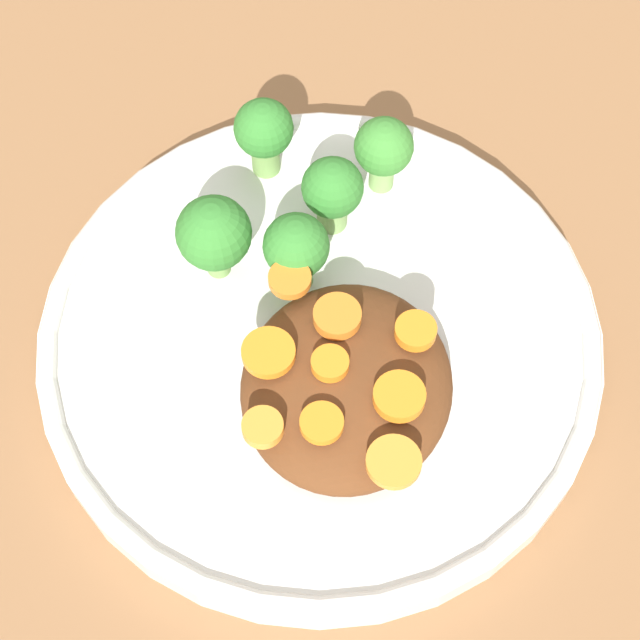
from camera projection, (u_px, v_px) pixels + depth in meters
name	position (u px, v px, depth m)	size (l,w,h in m)	color
ground_plane	(320.00, 352.00, 0.56)	(4.00, 4.00, 0.00)	#8C603D
plate	(320.00, 340.00, 0.55)	(0.29, 0.29, 0.02)	silver
stew_mound	(347.00, 386.00, 0.51)	(0.11, 0.10, 0.03)	#5B3319
broccoli_floret_0	(264.00, 132.00, 0.57)	(0.03, 0.03, 0.05)	#759E51
broccoli_floret_1	(296.00, 249.00, 0.54)	(0.03, 0.03, 0.05)	#759E51
broccoli_floret_2	(384.00, 149.00, 0.57)	(0.03, 0.03, 0.05)	#7FA85B
broccoli_floret_3	(214.00, 234.00, 0.54)	(0.04, 0.04, 0.05)	#759E51
broccoli_floret_4	(332.00, 191.00, 0.55)	(0.03, 0.03, 0.05)	#7FA85B
carrot_slice_0	(268.00, 353.00, 0.50)	(0.03, 0.03, 0.01)	orange
carrot_slice_1	(322.00, 423.00, 0.48)	(0.02, 0.02, 0.00)	orange
carrot_slice_2	(337.00, 316.00, 0.51)	(0.02, 0.02, 0.01)	orange
carrot_slice_3	(399.00, 396.00, 0.49)	(0.02, 0.02, 0.01)	orange
carrot_slice_4	(330.00, 363.00, 0.50)	(0.02, 0.02, 0.01)	orange
carrot_slice_5	(394.00, 462.00, 0.48)	(0.03, 0.03, 0.00)	orange
carrot_slice_6	(290.00, 279.00, 0.52)	(0.02, 0.02, 0.00)	orange
carrot_slice_7	(416.00, 331.00, 0.51)	(0.02, 0.02, 0.01)	orange
carrot_slice_8	(263.00, 427.00, 0.48)	(0.02, 0.02, 0.01)	orange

